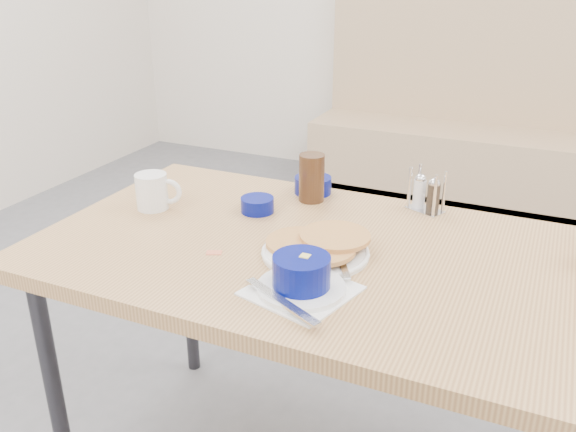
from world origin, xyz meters
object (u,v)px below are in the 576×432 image
at_px(amber_tumbler, 312,178).
at_px(pancake_plate, 317,247).
at_px(condiment_caddy, 426,196).
at_px(creamer_bowl, 257,205).
at_px(dining_table, 322,271).
at_px(coffee_mug, 153,191).
at_px(grits_setting, 301,277).
at_px(butter_bowl, 313,185).
at_px(booth_bench, 471,142).

bearing_deg(amber_tumbler, pancake_plate, -65.48).
relative_size(pancake_plate, condiment_caddy, 2.11).
distance_m(pancake_plate, creamer_bowl, 0.30).
distance_m(dining_table, condiment_caddy, 0.40).
height_order(dining_table, coffee_mug, coffee_mug).
relative_size(grits_setting, butter_bowl, 2.38).
distance_m(pancake_plate, amber_tumbler, 0.35).
bearing_deg(coffee_mug, amber_tumbler, 32.01).
xyz_separation_m(dining_table, amber_tumbler, (-0.15, 0.28, 0.13)).
distance_m(dining_table, creamer_bowl, 0.30).
xyz_separation_m(dining_table, creamer_bowl, (-0.25, 0.14, 0.08)).
height_order(butter_bowl, amber_tumbler, amber_tumbler).
height_order(butter_bowl, condiment_caddy, condiment_caddy).
height_order(booth_bench, creamer_bowl, booth_bench).
bearing_deg(condiment_caddy, pancake_plate, -90.43).
xyz_separation_m(creamer_bowl, butter_bowl, (0.08, 0.20, 0.00)).
xyz_separation_m(dining_table, condiment_caddy, (0.17, 0.34, 0.10)).
xyz_separation_m(grits_setting, amber_tumbler, (-0.18, 0.49, 0.03)).
distance_m(amber_tumbler, condiment_caddy, 0.32).
bearing_deg(dining_table, coffee_mug, 174.90).
relative_size(booth_bench, pancake_plate, 7.44).
relative_size(booth_bench, creamer_bowl, 20.80).
bearing_deg(grits_setting, butter_bowl, 109.73).
bearing_deg(creamer_bowl, dining_table, -29.84).
distance_m(booth_bench, butter_bowl, 2.24).
bearing_deg(grits_setting, pancake_plate, 101.04).
height_order(pancake_plate, coffee_mug, coffee_mug).
bearing_deg(butter_bowl, coffee_mug, -140.74).
distance_m(coffee_mug, butter_bowl, 0.46).
bearing_deg(booth_bench, coffee_mug, -101.86).
xyz_separation_m(pancake_plate, grits_setting, (0.03, -0.18, 0.02)).
height_order(dining_table, butter_bowl, butter_bowl).
relative_size(pancake_plate, grits_setting, 0.98).
xyz_separation_m(booth_bench, amber_tumbler, (-0.15, -2.25, 0.48)).
height_order(creamer_bowl, condiment_caddy, condiment_caddy).
relative_size(butter_bowl, condiment_caddy, 0.90).
xyz_separation_m(booth_bench, creamer_bowl, (-0.25, -2.39, 0.43)).
bearing_deg(condiment_caddy, booth_bench, 118.96).
distance_m(coffee_mug, creamer_bowl, 0.29).
bearing_deg(booth_bench, grits_setting, -89.30).
relative_size(creamer_bowl, amber_tumbler, 0.66).
xyz_separation_m(pancake_plate, amber_tumbler, (-0.14, 0.32, 0.05)).
height_order(booth_bench, grits_setting, booth_bench).
xyz_separation_m(coffee_mug, condiment_caddy, (0.69, 0.29, -0.01)).
bearing_deg(pancake_plate, booth_bench, 89.98).
height_order(grits_setting, condiment_caddy, condiment_caddy).
xyz_separation_m(coffee_mug, butter_bowl, (0.36, 0.29, -0.03)).
bearing_deg(booth_bench, creamer_bowl, -95.93).
xyz_separation_m(butter_bowl, amber_tumbler, (0.02, -0.06, 0.04)).
bearing_deg(butter_bowl, dining_table, -64.30).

